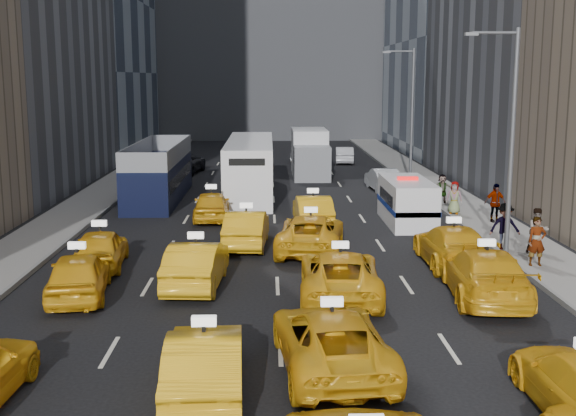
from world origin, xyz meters
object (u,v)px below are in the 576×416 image
at_px(double_decker, 159,172).
at_px(box_truck, 310,153).
at_px(nypd_van, 407,203).
at_px(pedestrian_0, 537,241).
at_px(city_bus, 250,168).

relative_size(double_decker, box_truck, 1.52).
xyz_separation_m(nypd_van, double_decker, (-13.25, 7.52, 0.59)).
bearing_deg(pedestrian_0, city_bus, 122.57).
distance_m(nypd_van, pedestrian_0, 9.30).
relative_size(nypd_van, pedestrian_0, 2.97).
height_order(double_decker, pedestrian_0, double_decker).
height_order(city_bus, pedestrian_0, city_bus).
bearing_deg(city_bus, double_decker, -161.74).
distance_m(nypd_van, double_decker, 15.25).
bearing_deg(pedestrian_0, double_decker, 136.08).
bearing_deg(nypd_van, double_decker, 148.41).
distance_m(double_decker, pedestrian_0, 23.14).
relative_size(nypd_van, city_bus, 0.42).
relative_size(double_decker, city_bus, 0.89).
relative_size(box_truck, pedestrian_0, 4.09).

